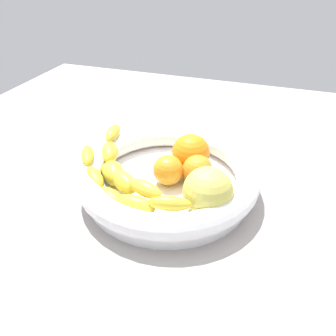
% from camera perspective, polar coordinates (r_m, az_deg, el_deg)
% --- Properties ---
extents(kitchen_counter, '(1.20, 1.20, 0.03)m').
position_cam_1_polar(kitchen_counter, '(0.61, -0.00, -4.93)').
color(kitchen_counter, '#A09894').
rests_on(kitchen_counter, ground).
extents(fruit_bowl, '(0.31, 0.31, 0.06)m').
position_cam_1_polar(fruit_bowl, '(0.59, -0.00, -1.48)').
color(fruit_bowl, white).
rests_on(fruit_bowl, kitchen_counter).
extents(banana_draped_left, '(0.23, 0.13, 0.05)m').
position_cam_1_polar(banana_draped_left, '(0.53, -8.69, -3.56)').
color(banana_draped_left, yellow).
rests_on(banana_draped_left, fruit_bowl).
extents(banana_draped_right, '(0.17, 0.20, 0.06)m').
position_cam_1_polar(banana_draped_right, '(0.59, -8.23, 0.34)').
color(banana_draped_right, gold).
rests_on(banana_draped_right, fruit_bowl).
extents(orange_front, '(0.05, 0.05, 0.05)m').
position_cam_1_polar(orange_front, '(0.58, 0.00, -0.35)').
color(orange_front, orange).
rests_on(orange_front, fruit_bowl).
extents(orange_mid_left, '(0.05, 0.05, 0.05)m').
position_cam_1_polar(orange_mid_left, '(0.58, 4.89, -0.34)').
color(orange_mid_left, orange).
rests_on(orange_mid_left, fruit_bowl).
extents(orange_mid_right, '(0.07, 0.07, 0.07)m').
position_cam_1_polar(orange_mid_right, '(0.61, 3.79, 2.51)').
color(orange_mid_right, orange).
rests_on(orange_mid_right, fruit_bowl).
extents(apple_yellow, '(0.08, 0.08, 0.08)m').
position_cam_1_polar(apple_yellow, '(0.51, 6.61, -3.90)').
color(apple_yellow, '#D5CB57').
rests_on(apple_yellow, fruit_bowl).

